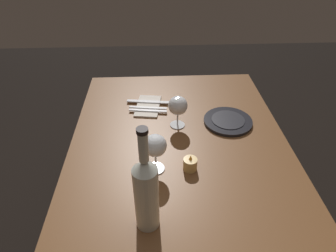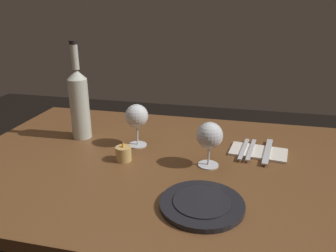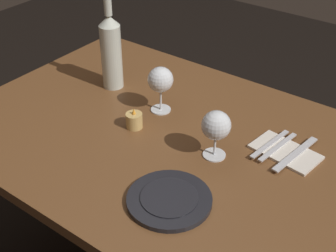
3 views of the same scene
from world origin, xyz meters
The scene contains 11 objects.
ground_plane centered at (0.00, 0.00, 0.00)m, with size 6.00×6.00×0.00m, color black.
dining_table centered at (0.00, 0.00, 0.65)m, with size 1.30×0.90×0.74m.
wine_glass_left centered at (0.17, 0.00, 0.84)m, with size 0.08×0.08×0.15m.
wine_glass_right centered at (-0.10, 0.10, 0.85)m, with size 0.08×0.08×0.15m.
wine_bottle centered at (-0.33, 0.13, 0.88)m, with size 0.07×0.07×0.36m.
votive_candle centered at (-0.10, -0.03, 0.76)m, with size 0.05×0.05×0.07m.
dinner_plate centered at (0.18, -0.23, 0.75)m, with size 0.22×0.22×0.02m.
folded_napkin centered at (0.33, 0.13, 0.74)m, with size 0.20×0.13×0.01m.
fork_inner centered at (0.30, 0.13, 0.75)m, with size 0.04×0.18×0.00m.
fork_outer centered at (0.28, 0.13, 0.75)m, with size 0.04×0.18×0.00m.
table_knife centered at (0.36, 0.13, 0.75)m, with size 0.05×0.21×0.00m.
Camera 1 is at (-0.89, 0.09, 1.53)m, focal length 31.78 mm.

